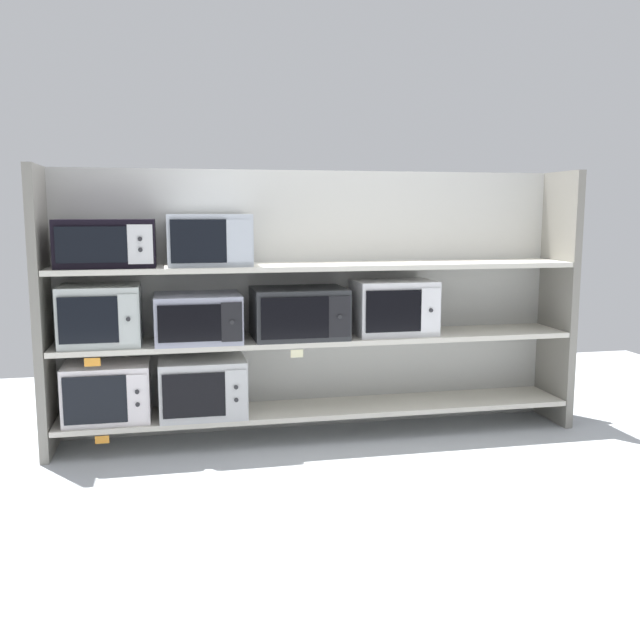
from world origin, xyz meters
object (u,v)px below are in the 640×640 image
(microwave_4, at_px, (299,313))
(microwave_6, at_px, (106,243))
(microwave_5, at_px, (394,307))
(microwave_7, at_px, (209,240))
(microwave_0, at_px, (108,391))
(microwave_2, at_px, (101,315))
(microwave_1, at_px, (202,386))
(microwave_3, at_px, (198,318))

(microwave_4, relative_size, microwave_6, 1.03)
(microwave_5, bearing_deg, microwave_7, -179.99)
(microwave_0, relative_size, microwave_7, 1.01)
(microwave_0, height_order, microwave_6, microwave_6)
(microwave_5, bearing_deg, microwave_4, -179.98)
(microwave_4, bearing_deg, microwave_5, 0.02)
(microwave_4, relative_size, microwave_5, 1.13)
(microwave_2, relative_size, microwave_5, 0.90)
(microwave_1, distance_m, microwave_2, 0.71)
(microwave_2, xyz_separation_m, microwave_4, (1.13, -0.00, -0.02))
(microwave_2, relative_size, microwave_7, 0.93)
(microwave_2, distance_m, microwave_3, 0.54)
(microwave_2, height_order, microwave_7, microwave_7)
(microwave_3, xyz_separation_m, microwave_6, (-0.49, 0.00, 0.43))
(microwave_5, relative_size, microwave_7, 1.03)
(microwave_2, height_order, microwave_5, microwave_2)
(microwave_3, height_order, microwave_7, microwave_7)
(microwave_1, distance_m, microwave_7, 0.86)
(microwave_2, height_order, microwave_4, microwave_2)
(microwave_4, height_order, microwave_5, microwave_5)
(microwave_2, distance_m, microwave_4, 1.13)
(microwave_7, bearing_deg, microwave_3, 179.86)
(microwave_3, bearing_deg, microwave_4, -0.02)
(microwave_6, xyz_separation_m, microwave_7, (0.57, -0.00, 0.01))
(microwave_0, height_order, microwave_3, microwave_3)
(microwave_1, bearing_deg, microwave_6, 179.99)
(microwave_7, bearing_deg, microwave_4, -0.00)
(microwave_2, bearing_deg, microwave_5, -0.00)
(microwave_5, bearing_deg, microwave_2, 180.00)
(microwave_3, distance_m, microwave_7, 0.45)
(microwave_0, bearing_deg, microwave_2, 179.06)
(microwave_1, height_order, microwave_3, microwave_3)
(microwave_0, bearing_deg, microwave_6, 0.72)
(microwave_0, relative_size, microwave_5, 0.98)
(microwave_0, bearing_deg, microwave_3, 0.03)
(microwave_0, distance_m, microwave_4, 1.19)
(microwave_7, bearing_deg, microwave_6, 179.98)
(microwave_1, relative_size, microwave_5, 1.02)
(microwave_2, relative_size, microwave_4, 0.80)
(microwave_2, distance_m, microwave_7, 0.74)
(microwave_4, xyz_separation_m, microwave_5, (0.59, 0.00, 0.02))
(microwave_4, xyz_separation_m, microwave_7, (-0.52, 0.00, 0.44))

